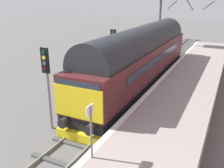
{
  "coord_description": "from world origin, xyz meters",
  "views": [
    {
      "loc": [
        6.1,
        -12.83,
        6.72
      ],
      "look_at": [
        0.2,
        -0.74,
        1.98
      ],
      "focal_mm": 40.05,
      "sensor_mm": 36.0,
      "label": 1
    }
  ],
  "objects_px": {
    "diesel_locomotive": "(141,56)",
    "signal_post_far": "(146,38)",
    "signal_post_near": "(47,78)",
    "signal_post_mid": "(113,50)",
    "platform_number_sign": "(91,124)"
  },
  "relations": [
    {
      "from": "diesel_locomotive",
      "to": "signal_post_mid",
      "type": "bearing_deg",
      "value": -163.62
    },
    {
      "from": "diesel_locomotive",
      "to": "signal_post_mid",
      "type": "xyz_separation_m",
      "value": [
        -2.03,
        -0.6,
        0.36
      ]
    },
    {
      "from": "diesel_locomotive",
      "to": "platform_number_sign",
      "type": "height_order",
      "value": "diesel_locomotive"
    },
    {
      "from": "platform_number_sign",
      "to": "signal_post_near",
      "type": "bearing_deg",
      "value": 148.28
    },
    {
      "from": "signal_post_near",
      "to": "signal_post_mid",
      "type": "distance_m",
      "value": 7.67
    },
    {
      "from": "signal_post_mid",
      "to": "signal_post_far",
      "type": "height_order",
      "value": "signal_post_mid"
    },
    {
      "from": "diesel_locomotive",
      "to": "signal_post_near",
      "type": "distance_m",
      "value": 8.53
    },
    {
      "from": "signal_post_far",
      "to": "platform_number_sign",
      "type": "xyz_separation_m",
      "value": [
        3.97,
        -17.92,
        -0.24
      ]
    },
    {
      "from": "signal_post_near",
      "to": "signal_post_mid",
      "type": "bearing_deg",
      "value": 90.0
    },
    {
      "from": "diesel_locomotive",
      "to": "signal_post_far",
      "type": "bearing_deg",
      "value": 105.79
    },
    {
      "from": "signal_post_near",
      "to": "signal_post_mid",
      "type": "height_order",
      "value": "signal_post_mid"
    },
    {
      "from": "diesel_locomotive",
      "to": "signal_post_far",
      "type": "xyz_separation_m",
      "value": [
        -2.03,
        7.19,
        0.17
      ]
    },
    {
      "from": "signal_post_near",
      "to": "signal_post_far",
      "type": "bearing_deg",
      "value": 90.0
    },
    {
      "from": "signal_post_mid",
      "to": "signal_post_far",
      "type": "xyz_separation_m",
      "value": [
        0.0,
        7.79,
        -0.19
      ]
    },
    {
      "from": "diesel_locomotive",
      "to": "signal_post_mid",
      "type": "relative_size",
      "value": 4.02
    }
  ]
}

